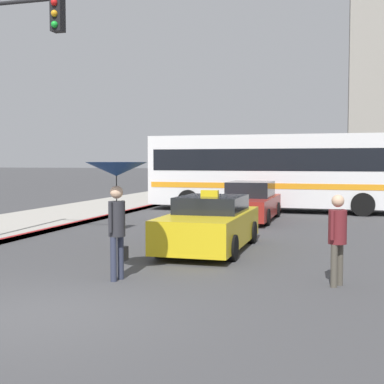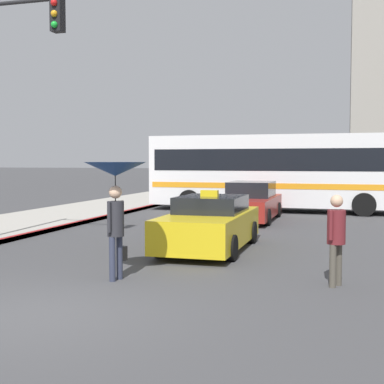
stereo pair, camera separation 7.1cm
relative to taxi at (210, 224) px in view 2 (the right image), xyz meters
The scene contains 7 objects.
ground_plane 6.33m from the taxi, 99.78° to the right, with size 300.00×300.00×0.00m, color #424244.
taxi is the anchor object (origin of this frame).
sedan_red 6.89m from the taxi, 91.24° to the left, with size 1.91×4.78×1.46m.
city_bus 11.01m from the taxi, 88.93° to the left, with size 11.11×2.91×3.38m.
pedestrian_with_umbrella 4.15m from the taxi, 102.29° to the right, with size 1.16×1.16×2.23m.
pedestrian_man 4.54m from the taxi, 45.95° to the right, with size 0.44×0.46×1.65m.
traffic_light 6.49m from the taxi, 165.42° to the right, with size 2.87×0.38×6.48m.
Camera 2 is at (4.36, -6.87, 2.25)m, focal length 50.00 mm.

